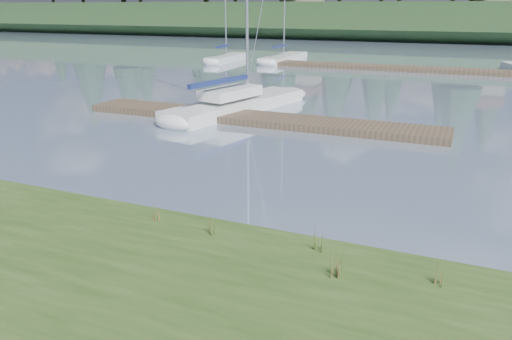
% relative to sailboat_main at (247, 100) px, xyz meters
% --- Properties ---
extents(ground, '(200.00, 200.00, 0.00)m').
position_rel_sailboat_main_xyz_m(ground, '(5.52, 18.52, -0.42)').
color(ground, '#7D8FA9').
rests_on(ground, ground).
extents(ridge, '(200.00, 20.00, 5.00)m').
position_rel_sailboat_main_xyz_m(ridge, '(5.52, 61.52, 2.08)').
color(ridge, '#1D3319').
rests_on(ridge, ground).
extents(sailboat_main, '(4.10, 9.93, 13.93)m').
position_rel_sailboat_main_xyz_m(sailboat_main, '(0.00, 0.00, 0.00)').
color(sailboat_main, silver).
rests_on(sailboat_main, ground).
extents(dock_near, '(16.00, 2.00, 0.30)m').
position_rel_sailboat_main_xyz_m(dock_near, '(1.52, -2.48, -0.27)').
color(dock_near, '#4C3D2C').
rests_on(dock_near, ground).
extents(dock_far, '(26.00, 2.20, 0.30)m').
position_rel_sailboat_main_xyz_m(dock_far, '(7.52, 18.52, -0.27)').
color(dock_far, '#4C3D2C').
rests_on(dock_far, ground).
extents(sailboat_bg_0, '(1.81, 7.32, 10.60)m').
position_rel_sailboat_main_xyz_m(sailboat_bg_0, '(-10.51, 19.43, -0.10)').
color(sailboat_bg_0, silver).
rests_on(sailboat_bg_0, ground).
extents(sailboat_bg_1, '(1.95, 8.81, 12.98)m').
position_rel_sailboat_main_xyz_m(sailboat_bg_1, '(-5.84, 21.83, -0.09)').
color(sailboat_bg_1, silver).
rests_on(sailboat_bg_1, ground).
extents(weed_0, '(0.17, 0.14, 0.53)m').
position_rel_sailboat_main_xyz_m(weed_0, '(5.42, -13.74, 0.15)').
color(weed_0, '#475B23').
rests_on(weed_0, bank).
extents(weed_1, '(0.17, 0.14, 0.54)m').
position_rel_sailboat_main_xyz_m(weed_1, '(7.62, -13.53, 0.16)').
color(weed_1, '#475B23').
rests_on(weed_1, bank).
extents(weed_2, '(0.17, 0.14, 0.65)m').
position_rel_sailboat_main_xyz_m(weed_2, '(8.17, -14.36, 0.20)').
color(weed_2, '#475B23').
rests_on(weed_2, bank).
extents(weed_3, '(0.17, 0.14, 0.56)m').
position_rel_sailboat_main_xyz_m(weed_3, '(3.94, -13.60, 0.16)').
color(weed_3, '#475B23').
rests_on(weed_3, bank).
extents(weed_4, '(0.17, 0.14, 0.50)m').
position_rel_sailboat_main_xyz_m(weed_4, '(8.15, -14.27, 0.14)').
color(weed_4, '#475B23').
rests_on(weed_4, bank).
extents(weed_5, '(0.17, 0.14, 0.53)m').
position_rel_sailboat_main_xyz_m(weed_5, '(9.82, -13.91, 0.15)').
color(weed_5, '#475B23').
rests_on(weed_5, bank).
extents(mud_lip, '(60.00, 0.50, 0.14)m').
position_rel_sailboat_main_xyz_m(mud_lip, '(5.52, -13.08, -0.35)').
color(mud_lip, '#33281C').
rests_on(mud_lip, ground).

